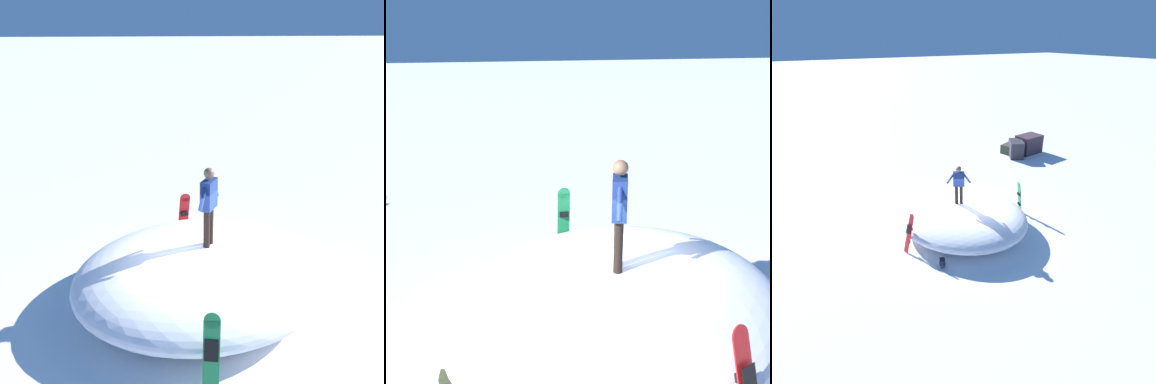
% 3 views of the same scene
% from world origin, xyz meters
% --- Properties ---
extents(ground, '(240.00, 240.00, 0.00)m').
position_xyz_m(ground, '(0.00, 0.00, 0.00)').
color(ground, white).
extents(snow_mound, '(7.69, 7.45, 1.29)m').
position_xyz_m(snow_mound, '(-0.32, -0.51, 0.64)').
color(snow_mound, white).
rests_on(snow_mound, ground).
extents(snowboarder_standing, '(0.55, 0.97, 1.74)m').
position_xyz_m(snowboarder_standing, '(-0.40, -0.60, 2.30)').
color(snowboarder_standing, black).
rests_on(snowboarder_standing, snow_mound).
extents(snowboard_secondary_upright, '(0.31, 0.29, 1.68)m').
position_xyz_m(snowboard_secondary_upright, '(-0.13, 2.59, 0.87)').
color(snowboard_secondary_upright, '#1E8C47').
rests_on(snowboard_secondary_upright, ground).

